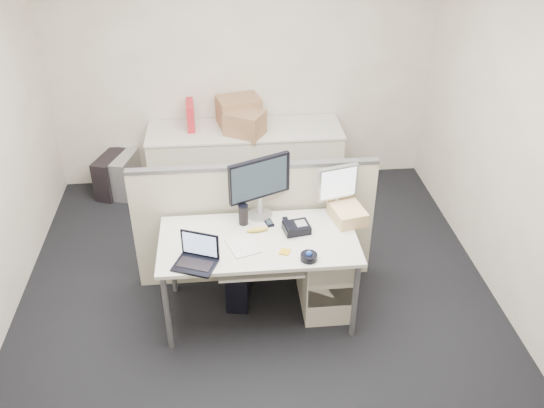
{
  "coord_description": "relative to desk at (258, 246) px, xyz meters",
  "views": [
    {
      "loc": [
        -0.23,
        -3.51,
        3.29
      ],
      "look_at": [
        0.12,
        0.15,
        0.94
      ],
      "focal_mm": 38.0,
      "sensor_mm": 36.0,
      "label": 1
    }
  ],
  "objects": [
    {
      "name": "cubicle_partition",
      "position": [
        0.0,
        0.45,
        -0.11
      ],
      "size": [
        2.0,
        0.06,
        1.1
      ],
      "primitive_type": "cube",
      "color": "#BDB69F",
      "rests_on": "floor"
    },
    {
      "name": "floor",
      "position": [
        0.0,
        0.0,
        -0.67
      ],
      "size": [
        4.0,
        4.5,
        0.01
      ],
      "primitive_type": "cube",
      "color": "black",
      "rests_on": "ground"
    },
    {
      "name": "desk",
      "position": [
        0.0,
        0.0,
        0.0
      ],
      "size": [
        1.5,
        0.75,
        0.73
      ],
      "color": "beige",
      "rests_on": "floor"
    },
    {
      "name": "desk_phone",
      "position": [
        0.3,
        0.08,
        0.1
      ],
      "size": [
        0.22,
        0.19,
        0.06
      ],
      "primitive_type": "cube",
      "rotation": [
        0.0,
        0.0,
        0.17
      ],
      "color": "black",
      "rests_on": "desk"
    },
    {
      "name": "pc_tower_spare_dark",
      "position": [
        -1.45,
        2.03,
        -0.45
      ],
      "size": [
        0.34,
        0.5,
        0.44
      ],
      "primitive_type": "cube",
      "rotation": [
        0.0,
        0.0,
        -0.35
      ],
      "color": "black",
      "rests_on": "floor"
    },
    {
      "name": "wall_right",
      "position": [
        2.0,
        0.0,
        0.69
      ],
      "size": [
        0.02,
        4.5,
        2.7
      ],
      "primitive_type": "cube",
      "color": "silver",
      "rests_on": "ground"
    },
    {
      "name": "laptop",
      "position": [
        -0.47,
        -0.28,
        0.17
      ],
      "size": [
        0.35,
        0.31,
        0.22
      ],
      "primitive_type": "cube",
      "rotation": [
        0.0,
        0.0,
        -0.39
      ],
      "color": "black",
      "rests_on": "desk"
    },
    {
      "name": "drawer_pedestal",
      "position": [
        0.55,
        0.05,
        -0.34
      ],
      "size": [
        0.4,
        0.55,
        0.65
      ],
      "primitive_type": "cube",
      "color": "beige",
      "rests_on": "floor"
    },
    {
      "name": "cardboard_box_right",
      "position": [
        0.0,
        1.81,
        0.19
      ],
      "size": [
        0.45,
        0.43,
        0.26
      ],
      "primitive_type": "cube",
      "rotation": [
        0.0,
        0.0,
        -0.53
      ],
      "color": "#98724B",
      "rests_on": "back_counter"
    },
    {
      "name": "pc_tower_spare_silver",
      "position": [
        -1.3,
        2.03,
        -0.45
      ],
      "size": [
        0.3,
        0.5,
        0.44
      ],
      "primitive_type": "cube",
      "rotation": [
        0.0,
        0.0,
        -0.26
      ],
      "color": "#B7B7BC",
      "rests_on": "floor"
    },
    {
      "name": "pc_tower_desk",
      "position": [
        -0.15,
        0.2,
        -0.46
      ],
      "size": [
        0.24,
        0.46,
        0.41
      ],
      "primitive_type": "cube",
      "rotation": [
        0.0,
        0.0,
        -0.16
      ],
      "color": "black",
      "rests_on": "floor"
    },
    {
      "name": "cardboard_box_left",
      "position": [
        -0.05,
        2.05,
        0.22
      ],
      "size": [
        0.49,
        0.41,
        0.32
      ],
      "primitive_type": "cube",
      "rotation": [
        0.0,
        0.0,
        0.22
      ],
      "color": "#98724B",
      "rests_on": "back_counter"
    },
    {
      "name": "travel_mug",
      "position": [
        -0.1,
        0.22,
        0.14
      ],
      "size": [
        0.08,
        0.08,
        0.16
      ],
      "primitive_type": "cylinder",
      "rotation": [
        0.0,
        0.0,
        -0.0
      ],
      "color": "black",
      "rests_on": "desk"
    },
    {
      "name": "monitor_small",
      "position": [
        0.65,
        0.32,
        0.27
      ],
      "size": [
        0.37,
        0.25,
        0.41
      ],
      "primitive_type": "cube",
      "rotation": [
        0.0,
        0.0,
        0.26
      ],
      "color": "#B7B7BC",
      "rests_on": "desk"
    },
    {
      "name": "red_binder",
      "position": [
        -0.55,
        2.03,
        0.2
      ],
      "size": [
        0.09,
        0.32,
        0.29
      ],
      "primitive_type": "cube",
      "rotation": [
        0.0,
        0.0,
        0.04
      ],
      "color": "red",
      "rests_on": "back_counter"
    },
    {
      "name": "trackball",
      "position": [
        0.34,
        -0.28,
        0.09
      ],
      "size": [
        0.14,
        0.14,
        0.05
      ],
      "primitive_type": "cylinder",
      "rotation": [
        0.0,
        0.0,
        0.17
      ],
      "color": "black",
      "rests_on": "desk"
    },
    {
      "name": "wall_back",
      "position": [
        0.0,
        2.25,
        0.69
      ],
      "size": [
        4.0,
        0.02,
        2.7
      ],
      "primitive_type": "cube",
      "color": "silver",
      "rests_on": "ground"
    },
    {
      "name": "banana",
      "position": [
        0.0,
        0.1,
        0.08
      ],
      "size": [
        0.18,
        0.07,
        0.04
      ],
      "primitive_type": "ellipsoid",
      "rotation": [
        0.0,
        0.0,
        0.14
      ],
      "color": "gold",
      "rests_on": "desk"
    },
    {
      "name": "cellphone",
      "position": [
        0.1,
        0.2,
        0.07
      ],
      "size": [
        0.08,
        0.11,
        0.01
      ],
      "primitive_type": "cube",
      "rotation": [
        0.0,
        0.0,
        0.27
      ],
      "color": "black",
      "rests_on": "desk"
    },
    {
      "name": "sticky_pad",
      "position": [
        0.18,
        -0.18,
        0.07
      ],
      "size": [
        0.1,
        0.1,
        0.01
      ],
      "primitive_type": "cube",
      "rotation": [
        0.0,
        0.0,
        -0.42
      ],
      "color": "gold",
      "rests_on": "desk"
    },
    {
      "name": "monitor_main",
      "position": [
        0.04,
        0.32,
        0.32
      ],
      "size": [
        0.55,
        0.39,
        0.52
      ],
      "primitive_type": "cube",
      "rotation": [
        0.0,
        0.0,
        0.42
      ],
      "color": "black",
      "rests_on": "desk"
    },
    {
      "name": "keyboard",
      "position": [
        -0.05,
        -0.14,
        -0.02
      ],
      "size": [
        0.46,
        0.29,
        0.02
      ],
      "primitive_type": "cube",
      "rotation": [
        0.0,
        0.0,
        0.34
      ],
      "color": "black",
      "rests_on": "keyboard_tray"
    },
    {
      "name": "keyboard_tray",
      "position": [
        0.0,
        -0.18,
        -0.04
      ],
      "size": [
        0.62,
        0.32,
        0.02
      ],
      "primitive_type": "cube",
      "color": "beige",
      "rests_on": "desk"
    },
    {
      "name": "back_counter",
      "position": [
        0.0,
        1.93,
        -0.3
      ],
      "size": [
        2.0,
        0.6,
        0.72
      ],
      "primitive_type": "cube",
      "color": "beige",
      "rests_on": "floor"
    },
    {
      "name": "paper_stack",
      "position": [
        -0.12,
        -0.08,
        0.07
      ],
      "size": [
        0.27,
        0.3,
        0.01
      ],
      "primitive_type": "cube",
      "rotation": [
        0.0,
        0.0,
        0.32
      ],
      "color": "silver",
      "rests_on": "desk"
    },
    {
      "name": "manila_folders",
      "position": [
        0.72,
        0.2,
        0.12
      ],
      "size": [
        0.29,
        0.34,
        0.11
      ],
      "primitive_type": "cube",
      "rotation": [
        0.0,
        0.0,
        0.21
      ],
      "color": "#E4B57C",
      "rests_on": "desk"
    }
  ]
}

